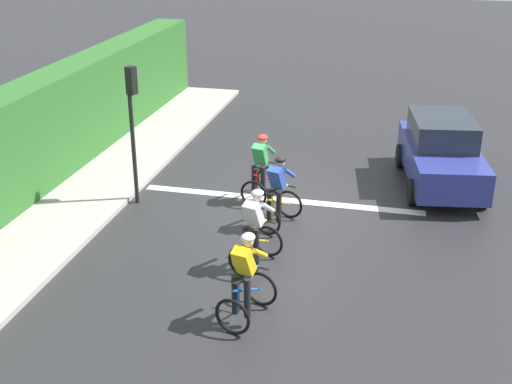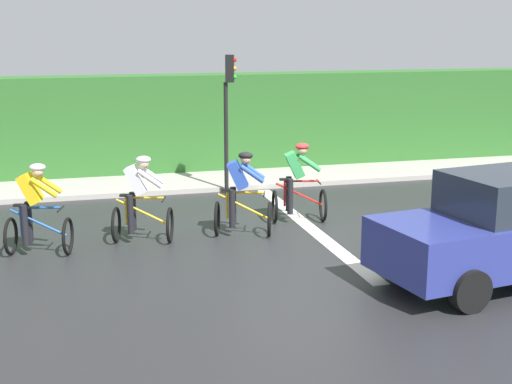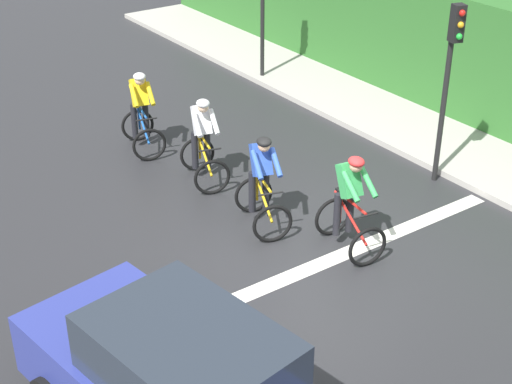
{
  "view_description": "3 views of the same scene",
  "coord_description": "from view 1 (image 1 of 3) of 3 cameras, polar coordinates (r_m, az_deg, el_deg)",
  "views": [
    {
      "loc": [
        -2.96,
        14.79,
        6.79
      ],
      "look_at": [
        0.12,
        1.85,
        1.1
      ],
      "focal_mm": 47.71,
      "sensor_mm": 36.0,
      "label": 1
    },
    {
      "loc": [
        -13.41,
        4.39,
        4.0
      ],
      "look_at": [
        -0.58,
        0.97,
        0.94
      ],
      "focal_mm": 50.69,
      "sensor_mm": 36.0,
      "label": 2
    },
    {
      "loc": [
        -6.7,
        -7.83,
        6.68
      ],
      "look_at": [
        -0.65,
        0.75,
        0.96
      ],
      "focal_mm": 53.76,
      "sensor_mm": 36.0,
      "label": 3
    }
  ],
  "objects": [
    {
      "name": "ground_plane",
      "position": [
        16.54,
        1.88,
        -1.07
      ],
      "size": [
        80.0,
        80.0,
        0.0
      ],
      "primitive_type": "plane",
      "color": "#28282B"
    },
    {
      "name": "sidewalk_kerb",
      "position": [
        16.5,
        -16.85,
        -1.96
      ],
      "size": [
        2.8,
        23.8,
        0.12
      ],
      "primitive_type": "cube",
      "color": "#ADA89E",
      "rests_on": "ground"
    },
    {
      "name": "stone_wall_low",
      "position": [
        16.86,
        -19.6,
        -0.9
      ],
      "size": [
        0.44,
        23.8,
        0.6
      ],
      "primitive_type": "cube",
      "color": "gray",
      "rests_on": "ground"
    },
    {
      "name": "road_marking_stop_line",
      "position": [
        16.82,
        2.09,
        -0.64
      ],
      "size": [
        7.0,
        0.3,
        0.01
      ],
      "primitive_type": "cube",
      "color": "silver",
      "rests_on": "ground"
    },
    {
      "name": "cyclist_lead",
      "position": [
        11.77,
        -0.87,
        -7.44
      ],
      "size": [
        0.93,
        1.22,
        1.66
      ],
      "color": "black",
      "rests_on": "ground"
    },
    {
      "name": "cyclist_second",
      "position": [
        13.42,
        -0.07,
        -3.34
      ],
      "size": [
        0.95,
        1.23,
        1.66
      ],
      "color": "black",
      "rests_on": "ground"
    },
    {
      "name": "cyclist_mid",
      "position": [
        15.13,
        1.85,
        -0.18
      ],
      "size": [
        0.97,
        1.23,
        1.66
      ],
      "color": "black",
      "rests_on": "ground"
    },
    {
      "name": "cyclist_fourth",
      "position": [
        16.51,
        0.43,
        1.89
      ],
      "size": [
        0.85,
        1.18,
        1.66
      ],
      "color": "black",
      "rests_on": "ground"
    },
    {
      "name": "car_navy",
      "position": [
        18.06,
        15.26,
        3.21
      ],
      "size": [
        2.35,
        4.31,
        1.76
      ],
      "color": "navy",
      "rests_on": "ground"
    },
    {
      "name": "traffic_light_near_crossing",
      "position": [
        16.2,
        -10.3,
        6.42
      ],
      "size": [
        0.25,
        0.31,
        3.34
      ],
      "color": "black",
      "rests_on": "ground"
    }
  ]
}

